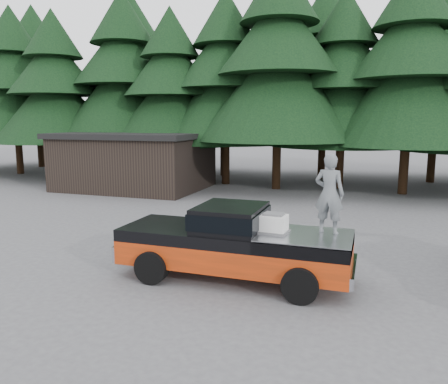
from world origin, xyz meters
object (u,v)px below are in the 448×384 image
(man_on_bed, at_px, (329,194))
(utility_building, at_px, (135,160))
(air_compressor, at_px, (274,224))
(pickup_truck, at_px, (234,254))

(man_on_bed, height_order, utility_building, utility_building)
(air_compressor, height_order, utility_building, utility_building)
(pickup_truck, xyz_separation_m, utility_building, (-10.13, 12.50, 1.00))
(man_on_bed, bearing_deg, air_compressor, 27.43)
(pickup_truck, height_order, man_on_bed, man_on_bed)
(utility_building, bearing_deg, man_on_bed, -44.45)
(pickup_truck, xyz_separation_m, man_on_bed, (2.29, 0.32, 1.64))
(air_compressor, relative_size, man_on_bed, 0.32)
(air_compressor, height_order, man_on_bed, man_on_bed)
(man_on_bed, bearing_deg, utility_building, -35.01)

